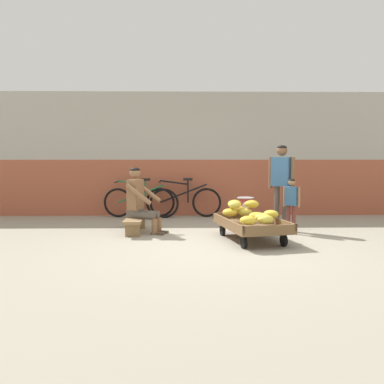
{
  "coord_description": "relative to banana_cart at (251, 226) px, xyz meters",
  "views": [
    {
      "loc": [
        -0.51,
        -6.07,
        1.35
      ],
      "look_at": [
        -0.39,
        0.7,
        0.75
      ],
      "focal_mm": 38.83,
      "sensor_mm": 36.0,
      "label": 1
    }
  ],
  "objects": [
    {
      "name": "back_wall",
      "position": [
        -0.55,
        2.94,
        1.13
      ],
      "size": [
        16.0,
        0.3,
        2.75
      ],
      "color": "#A35138",
      "rests_on": "ground"
    },
    {
      "name": "customer_adult",
      "position": [
        0.68,
        0.9,
        0.71
      ],
      "size": [
        0.41,
        0.35,
        1.53
      ],
      "color": "brown",
      "rests_on": "ground"
    },
    {
      "name": "low_bench",
      "position": [
        -1.92,
        0.75,
        -0.04
      ],
      "size": [
        0.32,
        1.1,
        0.27
      ],
      "color": "olive",
      "rests_on": "ground"
    },
    {
      "name": "vendor_seated",
      "position": [
        -1.83,
        0.72,
        0.33
      ],
      "size": [
        0.73,
        0.61,
        1.14
      ],
      "color": "brown",
      "rests_on": "ground"
    },
    {
      "name": "customer_child",
      "position": [
        0.78,
        0.57,
        0.35
      ],
      "size": [
        0.26,
        0.21,
        0.95
      ],
      "color": "brown",
      "rests_on": "ground"
    },
    {
      "name": "weighing_scale",
      "position": [
        0.05,
        0.98,
        0.21
      ],
      "size": [
        0.3,
        0.3,
        0.29
      ],
      "color": "#28282D",
      "rests_on": "plastic_crate"
    },
    {
      "name": "bicycle_near_left",
      "position": [
        -2.01,
        2.49,
        0.11
      ],
      "size": [
        1.65,
        0.48,
        0.86
      ],
      "color": "black",
      "rests_on": "ground"
    },
    {
      "name": "bicycle_far_left",
      "position": [
        -1.09,
        2.58,
        0.11
      ],
      "size": [
        1.66,
        0.48,
        0.86
      ],
      "color": "black",
      "rests_on": "ground"
    },
    {
      "name": "plastic_crate",
      "position": [
        0.05,
        0.98,
        -0.09
      ],
      "size": [
        0.36,
        0.28,
        0.3
      ],
      "color": "red",
      "rests_on": "ground"
    },
    {
      "name": "banana_cart",
      "position": [
        0.0,
        0.0,
        0.0
      ],
      "size": [
        1.13,
        1.59,
        0.36
      ],
      "color": "brown",
      "rests_on": "ground"
    },
    {
      "name": "banana_pile",
      "position": [
        -0.05,
        -0.01,
        0.22
      ],
      "size": [
        0.9,
        1.42,
        0.26
      ],
      "color": "gold",
      "rests_on": "banana_cart"
    },
    {
      "name": "ground_plane",
      "position": [
        -0.55,
        -0.4,
        -0.24
      ],
      "size": [
        80.0,
        80.0,
        0.0
      ],
      "primitive_type": "plane",
      "color": "gray"
    }
  ]
}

